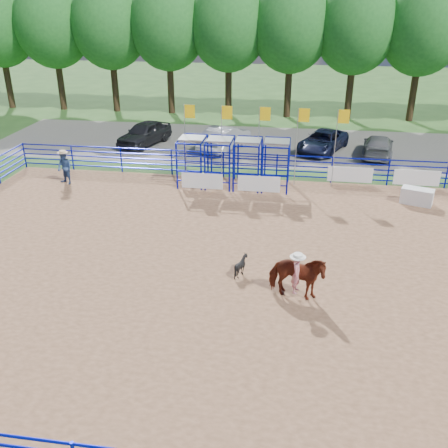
{
  "coord_description": "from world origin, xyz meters",
  "views": [
    {
      "loc": [
        1.04,
        -16.57,
        9.56
      ],
      "look_at": [
        -1.61,
        1.0,
        1.3
      ],
      "focal_mm": 40.0,
      "sensor_mm": 36.0,
      "label": 1
    }
  ],
  "objects": [
    {
      "name": "gravel_strip",
      "position": [
        0.0,
        17.0,
        0.01
      ],
      "size": [
        40.0,
        10.0,
        0.01
      ],
      "primitive_type": "cube",
      "color": "slate",
      "rests_on": "ground"
    },
    {
      "name": "arena_dirt",
      "position": [
        0.0,
        0.0,
        0.01
      ],
      "size": [
        30.0,
        20.0,
        0.02
      ],
      "primitive_type": "cube",
      "color": "#936849",
      "rests_on": "ground"
    },
    {
      "name": "horse_and_rider",
      "position": [
        1.3,
        -1.86,
        0.93
      ],
      "size": [
        2.12,
        1.24,
        2.38
      ],
      "color": "maroon",
      "rests_on": "arena_dirt"
    },
    {
      "name": "car_d",
      "position": [
        6.16,
        15.53,
        0.67
      ],
      "size": [
        2.52,
        4.75,
        1.31
      ],
      "primitive_type": "imported",
      "rotation": [
        0.0,
        0.0,
        2.99
      ],
      "color": "#59595C",
      "rests_on": "gravel_strip"
    },
    {
      "name": "car_c",
      "position": [
        2.7,
        16.07,
        0.68
      ],
      "size": [
        3.85,
        5.32,
        1.34
      ],
      "primitive_type": "imported",
      "rotation": [
        0.0,
        0.0,
        -0.38
      ],
      "color": "black",
      "rests_on": "gravel_strip"
    },
    {
      "name": "announcer_table",
      "position": [
        7.07,
        7.52,
        0.42
      ],
      "size": [
        1.65,
        1.16,
        0.8
      ],
      "primitive_type": "cube",
      "rotation": [
        0.0,
        0.0,
        -0.34
      ],
      "color": "silver",
      "rests_on": "arena_dirt"
    },
    {
      "name": "treeline",
      "position": [
        0.0,
        26.0,
        7.53
      ],
      "size": [
        56.4,
        6.4,
        11.24
      ],
      "color": "#3F2B19",
      "rests_on": "ground"
    },
    {
      "name": "calf",
      "position": [
        -0.73,
        -0.63,
        0.41
      ],
      "size": [
        0.91,
        0.87,
        0.78
      ],
      "primitive_type": "imported",
      "rotation": [
        0.0,
        0.0,
        2.01
      ],
      "color": "black",
      "rests_on": "arena_dirt"
    },
    {
      "name": "ground",
      "position": [
        0.0,
        0.0,
        0.0
      ],
      "size": [
        120.0,
        120.0,
        0.0
      ],
      "primitive_type": "plane",
      "color": "#345C25",
      "rests_on": "ground"
    },
    {
      "name": "perimeter_fence",
      "position": [
        0.0,
        0.0,
        0.75
      ],
      "size": [
        30.1,
        20.1,
        1.5
      ],
      "color": "#070E9F",
      "rests_on": "ground"
    },
    {
      "name": "car_b",
      "position": [
        -3.76,
        15.55,
        0.79
      ],
      "size": [
        3.24,
        5.04,
        1.57
      ],
      "primitive_type": "imported",
      "rotation": [
        0.0,
        0.0,
        2.78
      ],
      "color": "gray",
      "rests_on": "gravel_strip"
    },
    {
      "name": "car_a",
      "position": [
        -9.38,
        15.88,
        0.8
      ],
      "size": [
        3.27,
        4.98,
        1.57
      ],
      "primitive_type": "imported",
      "rotation": [
        0.0,
        0.0,
        -0.33
      ],
      "color": "black",
      "rests_on": "gravel_strip"
    },
    {
      "name": "chute_assembly",
      "position": [
        -1.9,
        8.84,
        1.26
      ],
      "size": [
        19.32,
        2.41,
        4.2
      ],
      "color": "#070E9F",
      "rests_on": "ground"
    },
    {
      "name": "spectator_cowboy",
      "position": [
        -11.37,
        7.66,
        0.95
      ],
      "size": [
        1.08,
        0.99,
        1.86
      ],
      "color": "navy",
      "rests_on": "arena_dirt"
    }
  ]
}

